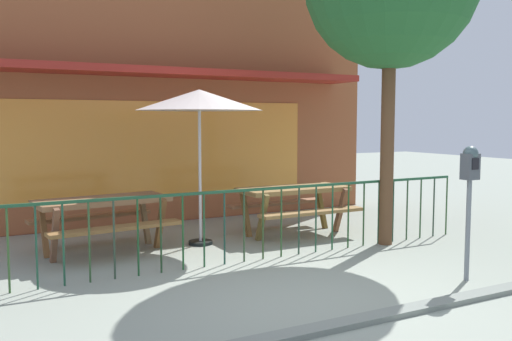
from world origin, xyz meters
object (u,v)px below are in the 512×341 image
Objects in this scene: patio_umbrella at (199,101)px; picnic_table_right at (294,197)px; picnic_table_left at (103,210)px; parking_meter_near at (470,177)px.

picnic_table_right is at bearing -0.98° from patio_umbrella.
picnic_table_left is 4.84m from parking_meter_near.
picnic_table_left is at bearing 174.14° from patio_umbrella.
patio_umbrella is (-1.63, 0.03, 1.53)m from picnic_table_right.
patio_umbrella is at bearing 179.02° from picnic_table_right.
picnic_table_left is at bearing 176.75° from picnic_table_right.
picnic_table_right is at bearing -3.25° from picnic_table_left.
parking_meter_near reaches higher than picnic_table_right.
picnic_table_left is 0.84× the size of patio_umbrella.
picnic_table_right is at bearing 96.75° from parking_meter_near.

